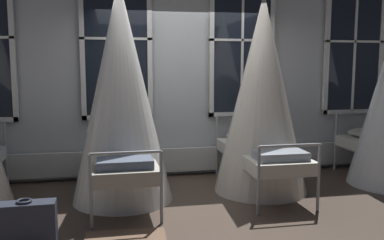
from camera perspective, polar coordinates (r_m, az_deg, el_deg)
ground at (r=5.72m, az=0.23°, el=-9.89°), size 18.63×18.63×0.00m
back_wall_with_windows at (r=6.53m, az=-1.65°, el=6.63°), size 10.31×0.10×3.23m
window_bank at (r=6.44m, az=-1.46°, el=2.28°), size 6.80×0.10×2.81m
cot_second at (r=5.30m, az=-9.58°, el=3.17°), size 1.26×1.90×2.75m
cot_third at (r=5.71m, az=9.43°, el=2.98°), size 1.26×1.89×2.64m
suitcase_dark at (r=4.33m, az=-21.64°, el=-13.09°), size 0.56×0.22×0.47m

